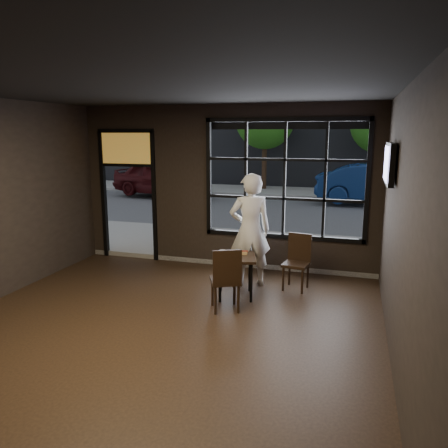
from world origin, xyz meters
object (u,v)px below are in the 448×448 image
(cafe_table, at_px, (235,276))
(chair_near, at_px, (225,278))
(man, at_px, (250,230))
(navy_car, at_px, (377,184))

(cafe_table, distance_m, chair_near, 0.58)
(man, height_order, navy_car, man)
(navy_car, bearing_deg, cafe_table, 167.17)
(man, relative_size, navy_car, 0.45)
(chair_near, relative_size, navy_car, 0.23)
(navy_car, bearing_deg, chair_near, 167.83)
(man, bearing_deg, navy_car, -127.43)
(man, distance_m, navy_car, 10.05)
(navy_car, bearing_deg, man, 166.80)
(chair_near, bearing_deg, man, -120.30)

